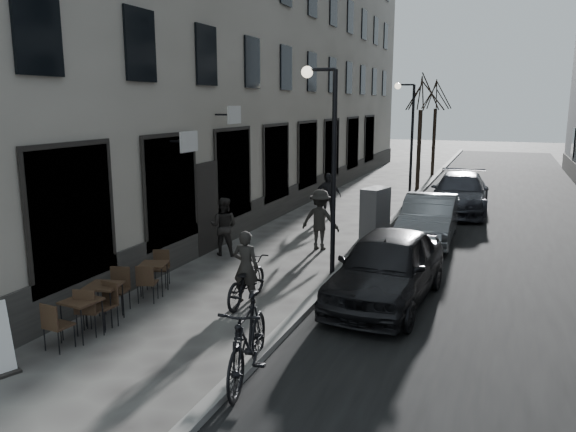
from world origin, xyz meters
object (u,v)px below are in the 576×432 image
Objects in this scene: bistro_set_a at (82,315)px; pedestrian_near at (224,226)px; car_far at (460,193)px; moped at (248,340)px; bistro_set_c at (154,275)px; streetlamp_near at (327,148)px; pedestrian_far at (328,195)px; bistro_set_b at (104,299)px; bicycle at (246,281)px; car_near at (387,267)px; utility_cabinet at (375,213)px; tree_near at (421,94)px; car_mid at (429,219)px; streetlamp_far at (408,128)px; tree_far at (436,95)px; pedestrian_mid at (320,220)px.

pedestrian_near is at bearing 98.07° from bistro_set_a.
moped is at bearing -98.67° from car_far.
car_far is at bearing 46.82° from bistro_set_c.
streetlamp_near is 7.51m from pedestrian_far.
bistro_set_c is at bearing -138.60° from streetlamp_near.
pedestrian_far reaches higher than bistro_set_b.
bicycle is 0.35× the size of car_far.
utility_cabinet is at bearing 109.24° from car_near.
tree_near is 3.90× the size of bistro_set_c.
car_mid is 5.30m from car_far.
streetlamp_far is 4.15m from car_far.
bistro_set_a is (-3.04, -20.35, -4.22)m from tree_near.
tree_far reaches higher than bistro_set_c.
streetlamp_near is 3.33m from car_near.
bicycle is at bearing 92.22° from pedestrian_mid.
pedestrian_far reaches higher than bistro_set_a.
car_mid is (0.13, 5.87, -0.06)m from car_near.
utility_cabinet is (0.20, -10.60, -3.87)m from tree_near.
car_far is at bearing 91.05° from car_near.
pedestrian_far is at bearing -98.56° from tree_far.
bistro_set_c is 8.86m from car_mid.
tree_far reaches higher than streetlamp_far.
bistro_set_b is at bearing -97.06° from tree_far.
bistro_set_a is 0.89× the size of pedestrian_far.
pedestrian_near reaches higher than moped.
tree_near is at bearing 100.47° from car_near.
bistro_set_b is 0.90× the size of pedestrian_mid.
streetlamp_near is 3.41× the size of bistro_set_a.
car_near is 5.87m from car_mid.
tree_far is 1.32× the size of car_mid.
car_mid is (4.93, 9.77, 0.27)m from bistro_set_a.
pedestrian_near is 0.38× the size of car_mid.
streetlamp_near is 0.89× the size of tree_far.
bistro_set_c is 5.58m from pedestrian_mid.
bistro_set_c is at bearing 82.35° from pedestrian_near.
tree_far is 24.39m from bistro_set_c.
tree_near is at bearing 81.03° from moped.
tree_far reaches higher than car_mid.
pedestrian_far is at bearing 91.41° from moped.
pedestrian_near is at bearing -123.83° from car_far.
pedestrian_far is (1.11, 9.63, 0.41)m from bistro_set_c.
streetlamp_near is at bearing 66.60° from bistro_set_a.
pedestrian_far is 12.81m from moped.
pedestrian_far reaches higher than moped.
car_mid reaches higher than bistro_set_c.
bicycle is at bearing -92.57° from tree_far.
streetlamp_near is at bearing -90.00° from streetlamp_far.
pedestrian_near is 0.32× the size of car_far.
tree_far is 1.09× the size of car_far.
tree_near is at bearing 60.80° from bistro_set_c.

